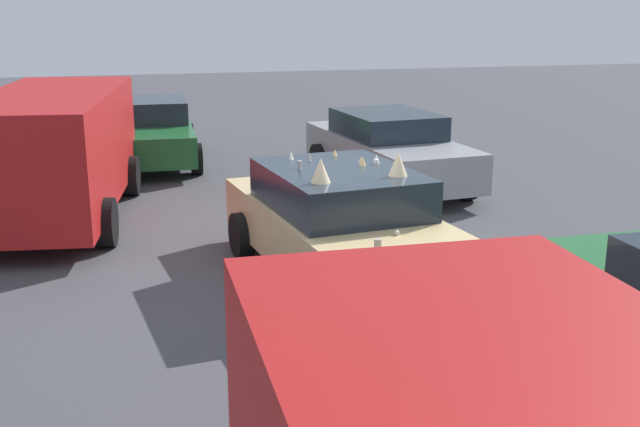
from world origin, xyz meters
name	(u,v)px	position (x,y,z in m)	size (l,w,h in m)	color
ground_plane	(343,280)	(0.00, 0.00, 0.00)	(60.00, 60.00, 0.00)	#47474C
art_car_decorated	(342,225)	(0.03, 0.00, 0.73)	(4.70, 2.49, 1.71)	#D8BC7F
parked_van_far_right	(54,149)	(3.88, 3.67, 1.16)	(5.41, 2.72, 2.06)	#B21919
parked_sedan_row_back_far	(150,131)	(8.26, 1.99, 0.69)	(4.41, 2.10, 1.36)	#1E602D
parked_sedan_far_left	(388,149)	(4.78, -2.26, 0.72)	(4.66, 2.32, 1.42)	gray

